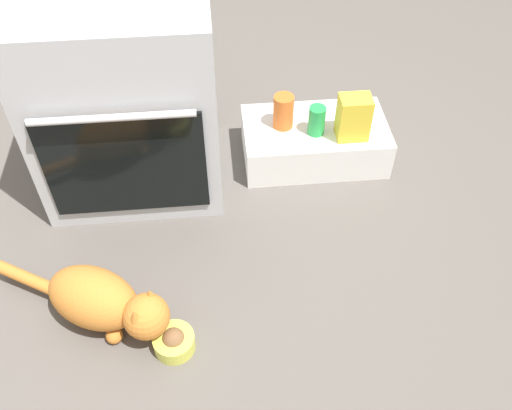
{
  "coord_description": "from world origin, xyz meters",
  "views": [
    {
      "loc": [
        0.27,
        -1.23,
        1.58
      ],
      "look_at": [
        0.38,
        0.0,
        0.25
      ],
      "focal_mm": 39.07,
      "sensor_mm": 36.0,
      "label": 1
    }
  ],
  "objects_px": {
    "soda_can": "(317,120)",
    "oven": "(126,98)",
    "pantry_cabinet": "(314,141)",
    "food_bowl": "(174,341)",
    "cat": "(103,301)",
    "sauce_jar": "(283,112)",
    "snack_bag": "(354,118)"
  },
  "relations": [
    {
      "from": "soda_can",
      "to": "oven",
      "type": "bearing_deg",
      "value": -179.96
    },
    {
      "from": "pantry_cabinet",
      "to": "food_bowl",
      "type": "relative_size",
      "value": 4.47
    },
    {
      "from": "oven",
      "to": "cat",
      "type": "xyz_separation_m",
      "value": [
        -0.07,
        -0.68,
        -0.27
      ]
    },
    {
      "from": "sauce_jar",
      "to": "pantry_cabinet",
      "type": "bearing_deg",
      "value": -4.43
    },
    {
      "from": "cat",
      "to": "soda_can",
      "type": "bearing_deg",
      "value": 69.76
    },
    {
      "from": "oven",
      "to": "food_bowl",
      "type": "relative_size",
      "value": 5.91
    },
    {
      "from": "cat",
      "to": "snack_bag",
      "type": "distance_m",
      "value": 1.13
    },
    {
      "from": "oven",
      "to": "food_bowl",
      "type": "bearing_deg",
      "value": -80.08
    },
    {
      "from": "soda_can",
      "to": "sauce_jar",
      "type": "bearing_deg",
      "value": 156.2
    },
    {
      "from": "oven",
      "to": "snack_bag",
      "type": "height_order",
      "value": "oven"
    },
    {
      "from": "oven",
      "to": "food_bowl",
      "type": "distance_m",
      "value": 0.88
    },
    {
      "from": "soda_can",
      "to": "snack_bag",
      "type": "relative_size",
      "value": 0.67
    },
    {
      "from": "sauce_jar",
      "to": "snack_bag",
      "type": "bearing_deg",
      "value": -18.79
    },
    {
      "from": "oven",
      "to": "cat",
      "type": "bearing_deg",
      "value": -96.12
    },
    {
      "from": "food_bowl",
      "to": "pantry_cabinet",
      "type": "bearing_deg",
      "value": 55.54
    },
    {
      "from": "pantry_cabinet",
      "to": "soda_can",
      "type": "bearing_deg",
      "value": -101.4
    },
    {
      "from": "food_bowl",
      "to": "soda_can",
      "type": "bearing_deg",
      "value": 54.51
    },
    {
      "from": "food_bowl",
      "to": "snack_bag",
      "type": "bearing_deg",
      "value": 47.4
    },
    {
      "from": "oven",
      "to": "cat",
      "type": "distance_m",
      "value": 0.73
    },
    {
      "from": "cat",
      "to": "snack_bag",
      "type": "height_order",
      "value": "snack_bag"
    },
    {
      "from": "pantry_cabinet",
      "to": "sauce_jar",
      "type": "distance_m",
      "value": 0.2
    },
    {
      "from": "oven",
      "to": "sauce_jar",
      "type": "relative_size",
      "value": 5.46
    },
    {
      "from": "cat",
      "to": "snack_bag",
      "type": "relative_size",
      "value": 3.3
    },
    {
      "from": "sauce_jar",
      "to": "snack_bag",
      "type": "distance_m",
      "value": 0.27
    },
    {
      "from": "oven",
      "to": "sauce_jar",
      "type": "xyz_separation_m",
      "value": [
        0.58,
        0.05,
        -0.15
      ]
    },
    {
      "from": "oven",
      "to": "food_bowl",
      "type": "xyz_separation_m",
      "value": [
        0.14,
        -0.79,
        -0.35
      ]
    },
    {
      "from": "pantry_cabinet",
      "to": "oven",
      "type": "bearing_deg",
      "value": -176.42
    },
    {
      "from": "cat",
      "to": "sauce_jar",
      "type": "distance_m",
      "value": 0.99
    },
    {
      "from": "pantry_cabinet",
      "to": "snack_bag",
      "type": "height_order",
      "value": "snack_bag"
    },
    {
      "from": "pantry_cabinet",
      "to": "snack_bag",
      "type": "xyz_separation_m",
      "value": [
        0.12,
        -0.08,
        0.17
      ]
    },
    {
      "from": "snack_bag",
      "to": "soda_can",
      "type": "bearing_deg",
      "value": 166.11
    },
    {
      "from": "soda_can",
      "to": "sauce_jar",
      "type": "xyz_separation_m",
      "value": [
        -0.12,
        0.05,
        0.01
      ]
    }
  ]
}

